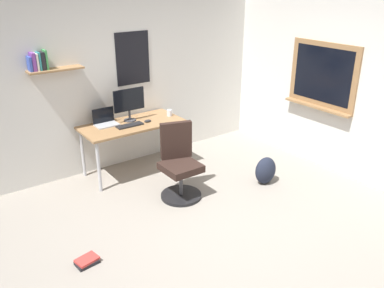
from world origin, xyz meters
name	(u,v)px	position (x,y,z in m)	size (l,w,h in m)	color
ground_plane	(222,240)	(0.00, 0.00, 0.00)	(5.20, 5.20, 0.00)	gray
wall_back	(113,78)	(-0.01, 2.45, 1.30)	(5.00, 0.30, 2.60)	silver
wall_right	(370,88)	(2.45, 0.03, 1.30)	(0.22, 5.00, 2.60)	silver
desk	(132,128)	(0.03, 2.04, 0.66)	(1.41, 0.67, 0.73)	#997047
office_chair	(179,166)	(0.17, 1.07, 0.41)	(0.52, 0.55, 0.95)	black
laptop	(105,121)	(-0.29, 2.19, 0.79)	(0.31, 0.21, 0.23)	#ADAFB5
monitor_primary	(129,102)	(0.06, 2.14, 1.00)	(0.46, 0.17, 0.46)	#38383D
keyboard	(130,125)	(-0.04, 1.95, 0.74)	(0.37, 0.13, 0.02)	black
computer_mouse	(148,121)	(0.24, 1.95, 0.75)	(0.10, 0.06, 0.03)	#262628
coffee_mug	(169,113)	(0.63, 2.00, 0.78)	(0.08, 0.08, 0.09)	silver
backpack	(266,170)	(1.30, 0.66, 0.19)	(0.32, 0.22, 0.38)	#1E2333
book_stack_on_floor	(87,261)	(-1.33, 0.48, 0.03)	(0.24, 0.19, 0.06)	black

